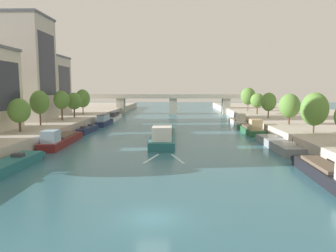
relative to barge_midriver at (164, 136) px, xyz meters
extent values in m
plane|color=#336675|center=(0.74, -34.15, -1.05)|extent=(400.00, 400.00, 0.00)
cube|color=#B7AD9E|center=(-37.06, 20.85, 0.11)|extent=(36.00, 170.00, 2.32)
cube|color=#B7AD9E|center=(38.54, 20.85, 0.11)|extent=(36.00, 170.00, 2.32)
cube|color=#23666B|center=(-0.01, 0.96, -0.42)|extent=(4.37, 21.95, 1.27)
cube|color=#23666B|center=(-0.13, 12.27, -0.29)|extent=(3.95, 1.30, 1.01)
cube|color=#23666B|center=(-0.01, 0.96, 0.25)|extent=(4.45, 21.95, 0.06)
cube|color=white|center=(0.07, -6.48, 1.38)|extent=(3.15, 4.41, 2.21)
cube|color=black|center=(0.04, -4.28, 1.72)|extent=(2.48, 0.06, 0.62)
cube|color=brown|center=(-0.03, 3.15, 0.46)|extent=(3.35, 11.42, 0.36)
cylinder|color=#232328|center=(0.68, -5.60, 0.83)|extent=(0.07, 0.07, 1.10)
cube|color=#A5D1DB|center=(2.57, -14.27, -1.04)|extent=(2.06, 5.85, 0.03)
cube|color=#A5D1DB|center=(-1.03, -14.31, -1.04)|extent=(1.94, 5.88, 0.03)
cube|color=#23666B|center=(-17.29, -22.01, -0.47)|extent=(3.20, 13.44, 1.17)
cube|color=#23666B|center=(-17.09, -14.98, -0.35)|extent=(2.71, 1.32, 0.95)
cube|color=#23666B|center=(-17.29, -22.01, 0.14)|extent=(3.25, 13.44, 0.06)
cube|color=#38383D|center=(-17.21, -19.07, 0.37)|extent=(1.43, 0.94, 0.40)
cube|color=maroon|center=(-17.39, -3.87, -0.46)|extent=(3.40, 14.97, 1.19)
cube|color=maroon|center=(-17.66, 3.91, -0.34)|extent=(2.78, 1.34, 0.96)
cube|color=maroon|center=(-17.39, -3.87, 0.16)|extent=(3.46, 14.97, 0.06)
cube|color=#9EBCD6|center=(-17.21, -8.92, 1.15)|extent=(2.26, 3.05, 1.91)
cube|color=black|center=(-17.27, -7.43, 1.44)|extent=(1.73, 0.09, 0.54)
cube|color=brown|center=(-17.44, -2.38, 0.37)|extent=(2.52, 7.81, 0.36)
cylinder|color=#232328|center=(-16.80, -8.31, 0.74)|extent=(0.07, 0.07, 1.10)
cube|color=#1E284C|center=(-17.31, 11.01, -0.49)|extent=(2.15, 9.58, 1.14)
cube|color=#1E284C|center=(-17.14, 16.12, -0.37)|extent=(1.79, 1.30, 0.93)
cube|color=#1E284C|center=(-17.31, 11.01, 0.11)|extent=(2.19, 9.58, 0.06)
cube|color=#38383D|center=(-17.24, 13.11, 0.34)|extent=(0.95, 0.93, 0.40)
cube|color=#38383D|center=(-17.40, 8.35, 0.38)|extent=(1.05, 1.13, 0.48)
cylinder|color=#232328|center=(-17.13, 8.15, 0.69)|extent=(0.07, 0.07, 1.10)
cube|color=#1E284C|center=(-16.83, 24.66, -0.45)|extent=(2.19, 10.52, 1.21)
cube|color=#1E284C|center=(-16.81, 30.27, -0.33)|extent=(2.05, 1.26, 0.97)
cube|color=#1E284C|center=(-16.83, 24.66, 0.19)|extent=(2.23, 10.52, 0.06)
cube|color=#9EBCD6|center=(-16.83, 24.14, 0.99)|extent=(1.79, 6.74, 1.55)
cube|color=#4C4C51|center=(-16.83, 24.14, 1.80)|extent=(1.92, 6.94, 0.08)
cylinder|color=#232328|center=(-16.51, 21.51, 0.77)|extent=(0.07, 0.07, 1.10)
cube|color=silver|center=(-17.29, 38.88, -0.49)|extent=(2.82, 12.91, 1.13)
cube|color=silver|center=(-17.30, 45.68, -0.38)|extent=(2.66, 1.24, 0.93)
cube|color=silver|center=(-17.29, 38.88, 0.10)|extent=(2.88, 12.91, 0.06)
cube|color=#38383D|center=(-17.29, 38.23, 0.75)|extent=(2.31, 8.26, 1.23)
cube|color=#4C4C51|center=(-17.29, 38.23, 1.40)|extent=(2.48, 8.51, 0.08)
cylinder|color=#232328|center=(-16.87, 35.01, 0.68)|extent=(0.07, 0.07, 1.10)
cube|color=black|center=(18.23, -24.40, -0.42)|extent=(3.18, 14.49, 1.26)
cube|color=black|center=(18.50, -16.85, -0.30)|extent=(2.57, 1.35, 1.00)
cube|color=black|center=(18.23, -24.40, 0.24)|extent=(3.23, 14.49, 0.06)
cube|color=brown|center=(18.28, -22.96, 0.45)|extent=(2.35, 7.56, 0.36)
cube|color=gray|center=(18.90, -6.14, -0.45)|extent=(3.53, 14.83, 1.21)
cube|color=gray|center=(18.71, 1.59, -0.33)|extent=(3.04, 1.33, 0.97)
cube|color=gray|center=(18.90, -6.14, 0.19)|extent=(3.59, 14.83, 0.06)
cube|color=white|center=(18.82, -2.89, 0.42)|extent=(1.60, 0.94, 0.40)
cube|color=white|center=(19.00, -10.27, 0.46)|extent=(1.77, 1.14, 0.48)
cylinder|color=#232328|center=(19.48, -10.55, 0.77)|extent=(0.07, 0.07, 1.10)
cube|color=#235633|center=(18.31, 11.56, -0.51)|extent=(3.08, 13.20, 1.10)
cube|color=#235633|center=(18.21, 18.49, -0.40)|extent=(2.76, 1.27, 0.91)
cube|color=#235633|center=(18.31, 11.56, 0.07)|extent=(3.14, 13.21, 0.06)
cube|color=tan|center=(18.38, 7.08, 1.23)|extent=(2.20, 2.66, 2.26)
cube|color=black|center=(18.36, 8.41, 1.57)|extent=(1.73, 0.06, 0.63)
cube|color=brown|center=(18.29, 12.88, 0.28)|extent=(2.35, 6.88, 0.36)
cylinder|color=#232328|center=(18.80, 7.62, 0.65)|extent=(0.07, 0.07, 1.10)
cube|color=silver|center=(18.78, 28.47, -0.58)|extent=(2.67, 12.17, 0.96)
cube|color=silver|center=(18.67, 34.88, -0.48)|extent=(2.36, 1.25, 0.84)
cube|color=silver|center=(18.78, 28.47, -0.07)|extent=(2.72, 12.17, 0.06)
cube|color=beige|center=(18.85, 24.35, 1.07)|extent=(1.89, 2.46, 2.22)
cube|color=black|center=(18.82, 25.57, 1.40)|extent=(1.48, 0.06, 0.62)
cube|color=brown|center=(18.75, 29.68, 0.14)|extent=(2.03, 6.34, 0.36)
cylinder|color=#232328|center=(19.21, 24.84, 0.51)|extent=(0.07, 0.07, 1.10)
cylinder|color=brown|center=(-24.14, -4.83, 2.51)|extent=(0.38, 0.38, 2.48)
ellipsoid|color=#568438|center=(-24.14, -4.83, 4.87)|extent=(3.71, 3.71, 4.10)
cylinder|color=brown|center=(-24.87, 4.71, 2.91)|extent=(0.29, 0.29, 3.29)
ellipsoid|color=#568438|center=(-24.87, 4.71, 5.84)|extent=(3.68, 3.68, 4.66)
cylinder|color=brown|center=(-24.07, 14.37, 3.04)|extent=(0.35, 0.35, 3.54)
ellipsoid|color=#568438|center=(-24.07, 14.37, 5.97)|extent=(3.55, 3.55, 4.22)
cylinder|color=brown|center=(-23.84, 22.19, 2.74)|extent=(0.38, 0.38, 2.95)
ellipsoid|color=#568438|center=(-23.84, 22.19, 5.39)|extent=(3.87, 3.87, 4.26)
cylinder|color=brown|center=(-24.45, 31.46, 2.80)|extent=(0.27, 0.27, 3.07)
ellipsoid|color=#568438|center=(-24.45, 31.46, 5.75)|extent=(4.03, 4.03, 5.13)
cylinder|color=brown|center=(24.92, -4.76, 2.50)|extent=(0.27, 0.27, 2.46)
ellipsoid|color=#568438|center=(24.92, -4.76, 5.22)|extent=(4.36, 4.36, 5.44)
cylinder|color=brown|center=(25.33, 7.97, 2.49)|extent=(0.37, 0.37, 2.45)
ellipsoid|color=#568438|center=(25.33, 7.97, 5.07)|extent=(4.18, 4.18, 4.92)
cylinder|color=brown|center=(24.95, 21.37, 2.66)|extent=(0.30, 0.30, 2.78)
ellipsoid|color=#568438|center=(24.95, 21.37, 5.30)|extent=(3.66, 3.66, 4.55)
cylinder|color=brown|center=(25.31, 33.95, 2.65)|extent=(0.39, 0.39, 2.76)
ellipsoid|color=#568438|center=(25.31, 33.95, 5.15)|extent=(3.92, 3.92, 4.10)
cylinder|color=brown|center=(25.43, 46.53, 2.89)|extent=(0.26, 0.26, 3.26)
ellipsoid|color=#568438|center=(25.43, 46.53, 6.05)|extent=(4.74, 4.74, 5.57)
cube|color=#232833|center=(-27.01, -3.34, 9.01)|extent=(0.04, 9.41, 8.45)
cube|color=#BCB2A8|center=(-34.62, 14.49, 12.82)|extent=(15.20, 10.90, 23.11)
cube|color=#565B66|center=(-34.62, 14.49, 24.63)|extent=(15.66, 11.22, 0.50)
cube|color=#232833|center=(-27.00, 14.49, 13.98)|extent=(0.04, 8.72, 13.87)
cube|color=#BCB2A8|center=(-34.62, 31.66, 9.19)|extent=(10.30, 10.93, 15.85)
cube|color=#565B66|center=(-34.62, 31.66, 17.37)|extent=(10.61, 11.26, 0.50)
cube|color=#232833|center=(-29.45, 31.66, 9.98)|extent=(0.04, 8.75, 9.51)
cube|color=#ADA899|center=(0.74, 61.24, 5.18)|extent=(63.59, 4.40, 0.60)
cube|color=#ADA899|center=(0.74, 59.24, 5.93)|extent=(63.59, 0.30, 0.90)
cube|color=#ADA899|center=(0.74, 63.24, 5.93)|extent=(63.59, 0.30, 0.90)
cube|color=#ADA899|center=(-19.06, 61.24, 1.91)|extent=(2.80, 3.60, 5.93)
cube|color=#ADA899|center=(0.74, 61.24, 1.91)|extent=(2.80, 3.60, 5.93)
cube|color=#ADA899|center=(20.54, 61.24, 1.91)|extent=(2.80, 3.60, 5.93)
camera|label=1|loc=(2.66, -56.44, 8.59)|focal=33.41mm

